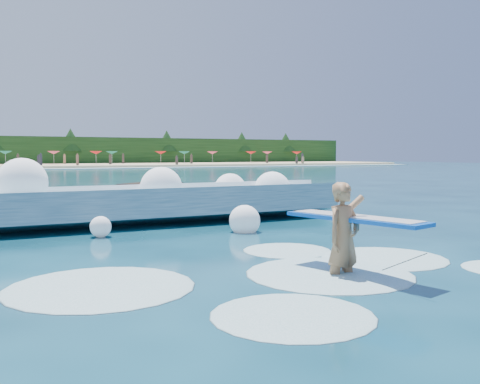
{
  "coord_description": "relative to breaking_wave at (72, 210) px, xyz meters",
  "views": [
    {
      "loc": [
        -4.3,
        -8.97,
        2.09
      ],
      "look_at": [
        1.5,
        2.0,
        1.2
      ],
      "focal_mm": 40.0,
      "sensor_mm": 36.0,
      "label": 1
    }
  ],
  "objects": [
    {
      "name": "surfer_with_board",
      "position": [
        3.0,
        -8.44,
        0.21
      ],
      "size": [
        1.27,
        3.07,
        1.94
      ],
      "color": "#A1724B",
      "rests_on": "ground"
    },
    {
      "name": "ground",
      "position": [
        1.48,
        -6.6,
        -0.5
      ],
      "size": [
        200.0,
        200.0,
        0.0
      ],
      "primitive_type": "plane",
      "color": "#072A39",
      "rests_on": "ground"
    },
    {
      "name": "rock_cluster",
      "position": [
        -0.16,
        1.3,
        -0.09
      ],
      "size": [
        8.18,
        3.21,
        1.29
      ],
      "color": "black",
      "rests_on": "ground"
    },
    {
      "name": "wave_spray",
      "position": [
        0.5,
        -0.18,
        0.43
      ],
      "size": [
        14.46,
        4.66,
        2.09
      ],
      "color": "white",
      "rests_on": "ground"
    },
    {
      "name": "beachgoers",
      "position": [
        5.62,
        68.58,
        0.58
      ],
      "size": [
        106.14,
        13.68,
        1.93
      ],
      "color": "#3F332D",
      "rests_on": "ground"
    },
    {
      "name": "breaking_wave",
      "position": [
        0.0,
        0.0,
        0.0
      ],
      "size": [
        16.72,
        2.66,
        1.44
      ],
      "color": "#346882",
      "rests_on": "ground"
    },
    {
      "name": "surf_foam",
      "position": [
        2.04,
        -7.88,
        -0.5
      ],
      "size": [
        9.19,
        6.01,
        0.15
      ],
      "color": "silver",
      "rests_on": "ground"
    }
  ]
}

